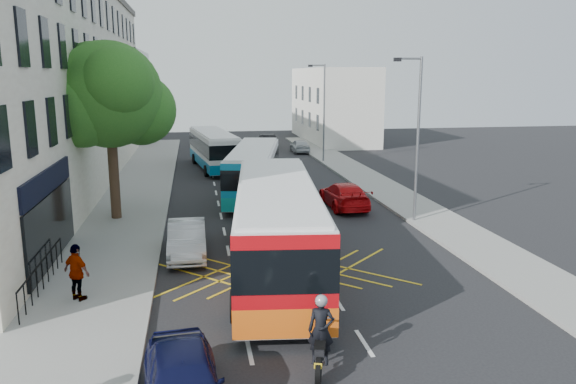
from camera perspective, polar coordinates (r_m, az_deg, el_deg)
name	(u,v)px	position (r m, az deg, el deg)	size (l,w,h in m)	color
ground	(364,343)	(16.28, 7.75, -14.96)	(120.00, 120.00, 0.00)	black
pavement_left	(117,219)	(30.00, -16.99, -2.64)	(5.00, 70.00, 0.15)	gray
pavement_right	(414,207)	(32.06, 12.65, -1.49)	(3.00, 70.00, 0.15)	gray
terrace_main	(40,83)	(39.49, -23.91, 10.06)	(8.30, 45.00, 13.50)	beige
terrace_far	(109,95)	(69.53, -17.70, 9.41)	(8.00, 20.00, 10.00)	silver
building_right	(332,105)	(63.83, 4.52, 8.85)	(6.00, 18.00, 8.00)	silver
street_tree	(109,96)	(29.10, -17.77, 9.29)	(6.30, 5.70, 8.80)	#382619
lamp_near	(416,131)	(28.09, 12.89, 6.05)	(1.45, 0.15, 8.00)	slate
lamp_far	(323,108)	(47.14, 3.56, 8.56)	(1.45, 0.15, 8.00)	slate
railings	(42,273)	(20.90, -23.69, -7.58)	(0.08, 5.60, 1.14)	black
bus_near	(277,227)	(20.66, -1.15, -3.56)	(4.18, 12.55, 3.46)	silver
bus_mid	(254,171)	(33.95, -3.47, 2.14)	(4.55, 11.07, 3.03)	silver
bus_far	(214,149)	(44.71, -7.56, 4.34)	(3.77, 10.62, 2.92)	silver
motorbike	(321,334)	(14.53, 3.37, -14.21)	(0.87, 2.19, 1.99)	black
parked_car_blue	(183,382)	(13.16, -10.62, -18.46)	(1.70, 4.21, 1.44)	black
parked_car_silver	(187,239)	(23.40, -10.24, -4.74)	(1.50, 4.30, 1.42)	#B3B6BB
red_hatchback	(344,195)	(31.46, 5.73, -0.32)	(1.99, 4.89, 1.42)	#BE080B
distant_car_grey	(220,142)	(56.17, -6.96, 5.05)	(2.44, 5.30, 1.47)	#44474C
distant_car_silver	(300,146)	(53.71, 1.21, 4.73)	(1.52, 3.79, 1.29)	#B6B9BE
distant_car_dark	(267,140)	(58.04, -2.17, 5.26)	(1.37, 3.91, 1.29)	black
pedestrian_far	(77,272)	(19.41, -20.65, -7.65)	(1.10, 0.46, 1.88)	gray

